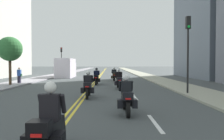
{
  "coord_description": "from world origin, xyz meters",
  "views": [
    {
      "loc": [
        1.6,
        0.4,
        2.0
      ],
      "look_at": [
        1.82,
        20.09,
        1.48
      ],
      "focal_mm": 36.47,
      "sensor_mm": 36.0,
      "label": 1
    }
  ],
  "objects_px": {
    "motorcycle_2": "(88,87)",
    "traffic_light_far": "(61,56)",
    "street_tree_0": "(10,49)",
    "motorcycle_4": "(96,78)",
    "motorcycle_5": "(114,76)",
    "motorcycle_1": "(126,98)",
    "motorcycle_3": "(119,81)",
    "motorcycle_0": "(49,128)",
    "parked_truck": "(66,69)",
    "pedestrian_0": "(19,75)",
    "traffic_light_near": "(188,41)"
  },
  "relations": [
    {
      "from": "motorcycle_0",
      "to": "parked_truck",
      "type": "relative_size",
      "value": 0.34
    },
    {
      "from": "motorcycle_0",
      "to": "street_tree_0",
      "type": "bearing_deg",
      "value": 117.76
    },
    {
      "from": "motorcycle_1",
      "to": "motorcycle_3",
      "type": "relative_size",
      "value": 0.96
    },
    {
      "from": "traffic_light_far",
      "to": "street_tree_0",
      "type": "height_order",
      "value": "traffic_light_far"
    },
    {
      "from": "motorcycle_5",
      "to": "motorcycle_2",
      "type": "bearing_deg",
      "value": -100.52
    },
    {
      "from": "motorcycle_4",
      "to": "pedestrian_0",
      "type": "bearing_deg",
      "value": 175.83
    },
    {
      "from": "motorcycle_1",
      "to": "traffic_light_near",
      "type": "distance_m",
      "value": 7.67
    },
    {
      "from": "motorcycle_0",
      "to": "motorcycle_1",
      "type": "distance_m",
      "value": 4.7
    },
    {
      "from": "traffic_light_near",
      "to": "traffic_light_far",
      "type": "xyz_separation_m",
      "value": [
        -13.34,
        24.6,
        -0.1
      ]
    },
    {
      "from": "traffic_light_far",
      "to": "street_tree_0",
      "type": "distance_m",
      "value": 18.53
    },
    {
      "from": "motorcycle_3",
      "to": "pedestrian_0",
      "type": "height_order",
      "value": "pedestrian_0"
    },
    {
      "from": "traffic_light_near",
      "to": "motorcycle_4",
      "type": "bearing_deg",
      "value": 131.42
    },
    {
      "from": "motorcycle_2",
      "to": "traffic_light_far",
      "type": "relative_size",
      "value": 0.45
    },
    {
      "from": "street_tree_0",
      "to": "parked_truck",
      "type": "xyz_separation_m",
      "value": [
        2.56,
        13.48,
        -2.06
      ]
    },
    {
      "from": "motorcycle_1",
      "to": "street_tree_0",
      "type": "distance_m",
      "value": 15.44
    },
    {
      "from": "motorcycle_5",
      "to": "traffic_light_far",
      "type": "distance_m",
      "value": 15.86
    },
    {
      "from": "motorcycle_2",
      "to": "motorcycle_4",
      "type": "relative_size",
      "value": 1.04
    },
    {
      "from": "motorcycle_1",
      "to": "traffic_light_near",
      "type": "xyz_separation_m",
      "value": [
        4.4,
        5.61,
        2.82
      ]
    },
    {
      "from": "street_tree_0",
      "to": "motorcycle_4",
      "type": "bearing_deg",
      "value": 7.88
    },
    {
      "from": "motorcycle_1",
      "to": "traffic_light_far",
      "type": "xyz_separation_m",
      "value": [
        -8.94,
        30.22,
        2.72
      ]
    },
    {
      "from": "motorcycle_4",
      "to": "motorcycle_0",
      "type": "bearing_deg",
      "value": -88.01
    },
    {
      "from": "motorcycle_2",
      "to": "motorcycle_5",
      "type": "bearing_deg",
      "value": 81.16
    },
    {
      "from": "motorcycle_0",
      "to": "parked_truck",
      "type": "xyz_separation_m",
      "value": [
        -5.21,
        29.47,
        0.62
      ]
    },
    {
      "from": "motorcycle_1",
      "to": "parked_truck",
      "type": "distance_m",
      "value": 26.19
    },
    {
      "from": "motorcycle_1",
      "to": "street_tree_0",
      "type": "height_order",
      "value": "street_tree_0"
    },
    {
      "from": "street_tree_0",
      "to": "traffic_light_near",
      "type": "bearing_deg",
      "value": -23.36
    },
    {
      "from": "motorcycle_2",
      "to": "parked_truck",
      "type": "relative_size",
      "value": 0.34
    },
    {
      "from": "motorcycle_4",
      "to": "street_tree_0",
      "type": "height_order",
      "value": "street_tree_0"
    },
    {
      "from": "motorcycle_1",
      "to": "motorcycle_3",
      "type": "bearing_deg",
      "value": 88.64
    },
    {
      "from": "pedestrian_0",
      "to": "street_tree_0",
      "type": "height_order",
      "value": "street_tree_0"
    },
    {
      "from": "motorcycle_2",
      "to": "street_tree_0",
      "type": "bearing_deg",
      "value": 135.72
    },
    {
      "from": "motorcycle_0",
      "to": "parked_truck",
      "type": "distance_m",
      "value": 29.94
    },
    {
      "from": "street_tree_0",
      "to": "motorcycle_2",
      "type": "bearing_deg",
      "value": -43.4
    },
    {
      "from": "pedestrian_0",
      "to": "parked_truck",
      "type": "distance_m",
      "value": 11.84
    },
    {
      "from": "parked_truck",
      "to": "motorcycle_0",
      "type": "bearing_deg",
      "value": -79.98
    },
    {
      "from": "motorcycle_1",
      "to": "motorcycle_5",
      "type": "xyz_separation_m",
      "value": [
        -0.13,
        17.31,
        0.02
      ]
    },
    {
      "from": "motorcycle_1",
      "to": "pedestrian_0",
      "type": "xyz_separation_m",
      "value": [
        -9.63,
        13.62,
        0.22
      ]
    },
    {
      "from": "traffic_light_near",
      "to": "traffic_light_far",
      "type": "distance_m",
      "value": 27.99
    },
    {
      "from": "motorcycle_2",
      "to": "motorcycle_5",
      "type": "distance_m",
      "value": 13.08
    },
    {
      "from": "motorcycle_1",
      "to": "pedestrian_0",
      "type": "bearing_deg",
      "value": 124.45
    },
    {
      "from": "motorcycle_0",
      "to": "motorcycle_5",
      "type": "bearing_deg",
      "value": 87.07
    },
    {
      "from": "motorcycle_2",
      "to": "parked_truck",
      "type": "distance_m",
      "value": 21.47
    },
    {
      "from": "pedestrian_0",
      "to": "parked_truck",
      "type": "relative_size",
      "value": 0.26
    },
    {
      "from": "motorcycle_2",
      "to": "motorcycle_4",
      "type": "xyz_separation_m",
      "value": [
        0.01,
        8.42,
        0.0
      ]
    },
    {
      "from": "motorcycle_3",
      "to": "traffic_light_far",
      "type": "relative_size",
      "value": 0.47
    },
    {
      "from": "motorcycle_4",
      "to": "motorcycle_3",
      "type": "bearing_deg",
      "value": -58.78
    },
    {
      "from": "motorcycle_0",
      "to": "traffic_light_near",
      "type": "bearing_deg",
      "value": 59.25
    },
    {
      "from": "motorcycle_1",
      "to": "motorcycle_2",
      "type": "bearing_deg",
      "value": 113.11
    },
    {
      "from": "motorcycle_4",
      "to": "traffic_light_far",
      "type": "distance_m",
      "value": 18.99
    },
    {
      "from": "motorcycle_5",
      "to": "pedestrian_0",
      "type": "relative_size",
      "value": 1.27
    }
  ]
}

